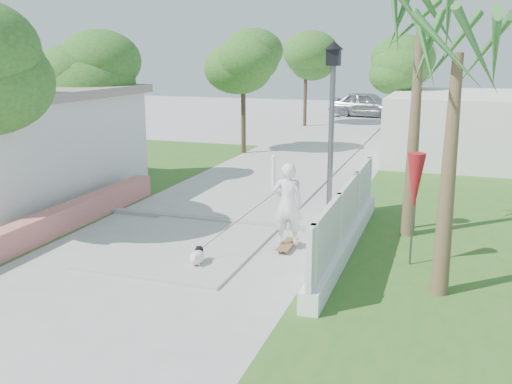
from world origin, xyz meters
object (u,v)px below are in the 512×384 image
at_px(bollard, 274,171).
at_px(dog, 198,256).
at_px(skateboarder, 252,216).
at_px(parked_car, 368,105).
at_px(patio_umbrella, 415,184).
at_px(street_lamp, 331,135).

xyz_separation_m(bollard, dog, (0.56, -6.99, -0.37)).
xyz_separation_m(skateboarder, parked_car, (-1.48, 27.65, 0.02)).
bearing_deg(parked_car, dog, -169.88).
bearing_deg(bollard, skateboarder, -77.26).
height_order(bollard, parked_car, parked_car).
distance_m(patio_umbrella, skateboarder, 3.40).
relative_size(street_lamp, dog, 7.71).
bearing_deg(skateboarder, bollard, -92.38).
height_order(bollard, patio_umbrella, patio_umbrella).
bearing_deg(parked_car, patio_umbrella, -161.41).
relative_size(street_lamp, skateboarder, 2.29).
height_order(skateboarder, parked_car, skateboarder).
bearing_deg(skateboarder, patio_umbrella, 171.79).
bearing_deg(patio_umbrella, dog, -159.81).
xyz_separation_m(dog, parked_car, (-0.71, 28.74, 0.64)).
distance_m(street_lamp, bollard, 5.56).
relative_size(bollard, dog, 1.89).
bearing_deg(patio_umbrella, bollard, 129.91).
bearing_deg(street_lamp, parked_car, 96.19).
distance_m(street_lamp, parked_car, 26.45).
xyz_separation_m(bollard, parked_car, (-0.15, 21.75, 0.27)).
xyz_separation_m(bollard, skateboarder, (1.33, -5.90, 0.25)).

